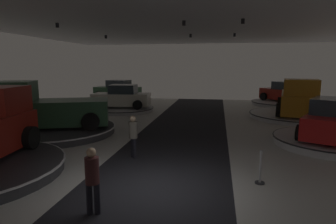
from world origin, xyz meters
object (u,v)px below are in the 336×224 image
Objects in this scene: display_platform_far_left at (122,109)px; display_car_mid_right at (333,120)px; display_platform_far_right at (298,115)px; display_car_deep_left at (118,90)px; visitor_walking_near at (133,134)px; display_car_deep_right at (285,93)px; display_platform_deep_right at (284,103)px; visitor_walking_far at (92,177)px; display_platform_mid_right at (331,141)px; pickup_truck_far_right at (299,100)px; display_platform_deep_left at (118,100)px; display_platform_mid_left at (55,130)px; pickup_truck_mid_left at (46,109)px; display_car_far_left at (122,97)px.

display_car_mid_right is (11.98, -7.70, 0.96)m from display_platform_far_left.
display_car_deep_left is at bearing 156.28° from display_platform_far_right.
display_platform_far_right is at bearing 50.01° from visitor_walking_near.
display_car_mid_right is 1.02× the size of display_car_deep_right.
display_platform_deep_right is 3.41× the size of visitor_walking_far.
pickup_truck_far_right is at bearing 87.80° from display_platform_mid_right.
visitor_walking_far is at bearing -72.07° from display_platform_deep_left.
display_car_mid_right reaches higher than display_platform_mid_left.
pickup_truck_mid_left is at bearing -136.53° from display_car_deep_right.
display_car_mid_right is 8.46m from visitor_walking_near.
pickup_truck_far_right reaches higher than display_platform_deep_right.
display_car_far_left reaches higher than display_platform_far_left.
display_car_deep_right is at bearing 67.57° from visitor_walking_far.
visitor_walking_far is (-7.87, -13.70, -0.32)m from pickup_truck_far_right.
pickup_truck_mid_left is at bearing -159.66° from display_platform_mid_left.
visitor_walking_far is (5.28, -7.23, 0.71)m from display_platform_mid_left.
display_car_mid_right reaches higher than display_platform_deep_left.
display_car_far_left is at bearing -156.80° from display_platform_deep_right.
display_platform_mid_left is 12.92m from display_car_mid_right.
display_platform_far_left is at bearing -68.01° from display_car_deep_left.
pickup_truck_far_right is at bearing 26.06° from pickup_truck_mid_left.
pickup_truck_mid_left is 1.17× the size of display_platform_deep_left.
pickup_truck_mid_left is at bearing -85.61° from display_platform_deep_left.
display_car_deep_right is (0.02, -0.03, 0.90)m from display_platform_deep_right.
visitor_walking_near reaches higher than display_platform_far_right.
display_platform_far_left is (-12.24, 1.25, -1.08)m from pickup_truck_far_right.
display_platform_mid_left is 12.90m from display_platform_mid_right.
display_car_far_left is at bearing 147.19° from display_car_mid_right.
pickup_truck_far_right is at bearing 60.10° from visitor_walking_far.
display_platform_far_left is at bearing 175.65° from display_platform_far_right.
display_car_deep_left is 14.98m from display_car_deep_right.
display_car_mid_right is at bearing -32.81° from display_car_far_left.
display_platform_mid_right is 8.51m from visitor_walking_near.
display_platform_deep_left is 3.08× the size of visitor_walking_near.
pickup_truck_mid_left is at bearing -179.45° from display_car_mid_right.
display_platform_mid_left reaches higher than display_platform_far_right.
display_car_deep_left is 1.00× the size of display_car_deep_right.
display_platform_deep_right is at bearing 85.54° from pickup_truck_far_right.
display_car_deep_right reaches higher than display_car_far_left.
visitor_walking_far reaches higher than display_platform_deep_left.
display_platform_mid_left is 0.98× the size of display_platform_far_right.
pickup_truck_mid_left is 14.97m from pickup_truck_far_right.
display_car_far_left is 14.22m from display_car_mid_right.
display_platform_mid_left is 1.26× the size of display_platform_far_left.
visitor_walking_far is (6.60, -20.39, 0.73)m from display_platform_deep_left.
display_platform_deep_right is at bearing 85.92° from display_platform_far_right.
display_platform_far_right is at bearing -23.72° from display_car_deep_left.
display_car_deep_left is (-14.44, 6.69, -0.15)m from pickup_truck_far_right.
display_platform_far_left is at bearing 110.85° from visitor_walking_near.
display_platform_mid_right is 3.01× the size of visitor_walking_near.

